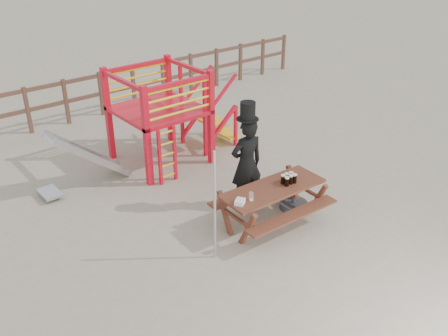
% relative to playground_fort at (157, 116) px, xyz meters
% --- Properties ---
extents(ground, '(60.00, 60.00, 0.00)m').
position_rel_playground_fort_xyz_m(ground, '(-0.12, -3.58, -1.07)').
color(ground, tan).
rests_on(ground, ground).
extents(back_fence, '(15.09, 0.09, 1.20)m').
position_rel_playground_fort_xyz_m(back_fence, '(-0.12, 3.42, -0.34)').
color(back_fence, brown).
rests_on(back_fence, ground).
extents(playground_fort, '(4.71, 1.84, 2.10)m').
position_rel_playground_fort_xyz_m(playground_fort, '(0.00, 0.00, 0.00)').
color(playground_fort, red).
rests_on(playground_fort, ground).
extents(picnic_table, '(1.97, 1.41, 0.74)m').
position_rel_playground_fort_xyz_m(picnic_table, '(0.20, -3.39, -0.61)').
color(picnic_table, brown).
rests_on(picnic_table, ground).
extents(man_with_hat, '(0.71, 0.53, 2.08)m').
position_rel_playground_fort_xyz_m(man_with_hat, '(0.23, -2.65, -0.14)').
color(man_with_hat, black).
rests_on(man_with_hat, ground).
extents(metal_pole, '(0.04, 0.04, 1.91)m').
position_rel_playground_fort_xyz_m(metal_pole, '(-1.20, -3.53, -0.12)').
color(metal_pole, '#B2B2B7').
rests_on(metal_pole, ground).
extents(parasol_base, '(0.53, 0.53, 0.22)m').
position_rel_playground_fort_xyz_m(parasol_base, '(0.88, -3.29, -1.01)').
color(parasol_base, '#333338').
rests_on(parasol_base, ground).
extents(paper_bag, '(0.23, 0.21, 0.08)m').
position_rel_playground_fort_xyz_m(paper_bag, '(-0.61, -3.44, -0.29)').
color(paper_bag, white).
rests_on(paper_bag, picnic_table).
extents(stout_pints, '(0.27, 0.19, 0.17)m').
position_rel_playground_fort_xyz_m(stout_pints, '(0.51, -3.46, -0.25)').
color(stout_pints, black).
rests_on(stout_pints, picnic_table).
extents(empty_glasses, '(0.08, 0.08, 0.15)m').
position_rel_playground_fort_xyz_m(empty_glasses, '(-0.39, -3.48, -0.27)').
color(empty_glasses, silver).
rests_on(empty_glasses, picnic_table).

